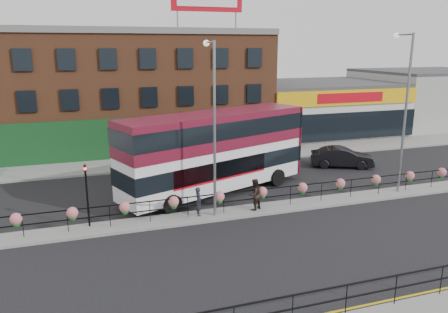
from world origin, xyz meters
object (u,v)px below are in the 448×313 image
object	(u,v)px
pedestrian_a	(199,201)
pedestrian_b	(254,194)
car	(342,157)
double_decker_bus	(216,144)
lamp_column_west	(213,115)
lamp_column_east	(404,100)

from	to	relation	value
pedestrian_a	pedestrian_b	size ratio (longest dim) A/B	0.89
car	pedestrian_b	size ratio (longest dim) A/B	2.77
double_decker_bus	pedestrian_b	xyz separation A→B (m)	(1.02, -3.84, -2.08)
double_decker_bus	lamp_column_west	size ratio (longest dim) A/B	1.40
double_decker_bus	lamp_column_west	world-z (taller)	lamp_column_west
car	double_decker_bus	bearing A→B (deg)	128.33
pedestrian_a	lamp_column_west	bearing A→B (deg)	-90.12
pedestrian_b	lamp_column_west	distance (m)	5.07
pedestrian_b	lamp_column_west	size ratio (longest dim) A/B	0.19
double_decker_bus	lamp_column_west	xyz separation A→B (m)	(-1.28, -3.70, 2.44)
pedestrian_b	lamp_column_west	world-z (taller)	lamp_column_west
double_decker_bus	car	xyz separation A→B (m)	(10.89, 2.75, -2.34)
car	pedestrian_a	xyz separation A→B (m)	(-13.00, -6.42, 0.17)
double_decker_bus	pedestrian_a	bearing A→B (deg)	-119.88
pedestrian_a	lamp_column_east	size ratio (longest dim) A/B	0.16
double_decker_bus	lamp_column_west	distance (m)	4.62
pedestrian_b	lamp_column_east	world-z (taller)	lamp_column_east
pedestrian_b	lamp_column_west	bearing A→B (deg)	-31.32
double_decker_bus	car	distance (m)	11.47
car	pedestrian_a	distance (m)	14.50
car	lamp_column_west	xyz separation A→B (m)	(-12.17, -6.45, 4.78)
car	pedestrian_a	size ratio (longest dim) A/B	3.13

